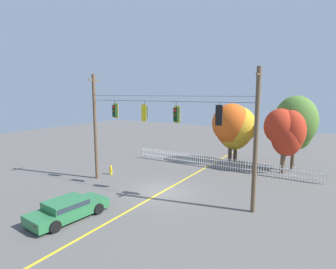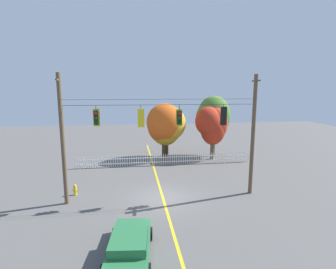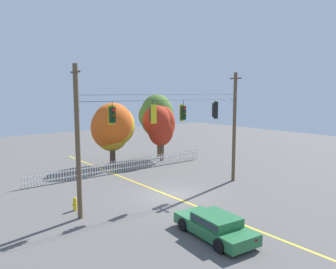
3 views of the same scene
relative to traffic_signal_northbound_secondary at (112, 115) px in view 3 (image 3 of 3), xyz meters
The scene contains 14 objects.
ground 7.13m from the traffic_signal_northbound_secondary, ahead, with size 80.00×80.00×0.00m, color #565451.
lane_centerline_stripe 7.13m from the traffic_signal_northbound_secondary, ahead, with size 0.16×36.00×0.01m, color gold.
signal_support_span 4.49m from the traffic_signal_northbound_secondary, ahead, with size 13.15×1.10×8.53m.
traffic_signal_northbound_secondary is the anchor object (origin of this frame).
traffic_signal_westbound_side 2.85m from the traffic_signal_northbound_secondary, ahead, with size 0.43×0.38×1.44m.
traffic_signal_southbound_primary 5.42m from the traffic_signal_northbound_secondary, ahead, with size 0.43×0.38×1.45m.
traffic_signal_eastbound_side 8.47m from the traffic_signal_northbound_secondary, ahead, with size 0.43×0.38×1.42m.
white_picket_fence 11.00m from the traffic_signal_northbound_secondary, 55.27° to the left, with size 17.62×0.06×1.11m.
autumn_maple_near_fence 12.47m from the traffic_signal_northbound_secondary, 61.74° to the left, with size 4.03×4.04×6.04m.
autumn_maple_mid 12.68m from the traffic_signal_northbound_secondary, 61.23° to the left, with size 4.02×3.65×5.81m.
autumn_oak_far_east 14.86m from the traffic_signal_northbound_secondary, 42.41° to the left, with size 3.55×2.85×5.72m.
autumn_maple_far_west 16.19m from the traffic_signal_northbound_secondary, 44.76° to the left, with size 3.88×3.30×6.83m.
parked_car 8.40m from the traffic_signal_northbound_secondary, 72.45° to the right, with size 2.32×4.62×1.15m.
fire_hydrant 5.80m from the traffic_signal_northbound_secondary, 144.17° to the left, with size 0.38×0.22×0.81m.
Camera 3 is at (-13.51, -16.96, 6.99)m, focal length 35.20 mm.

